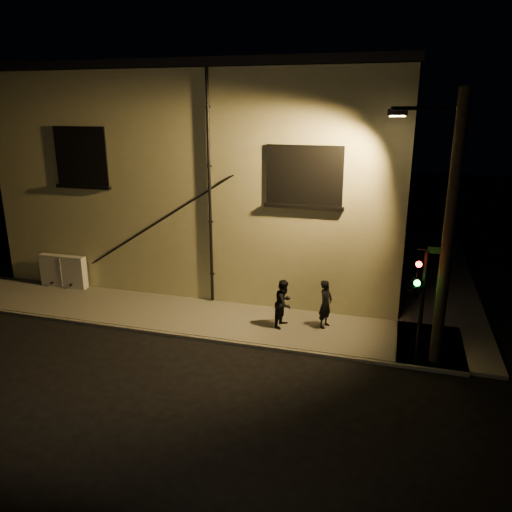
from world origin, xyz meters
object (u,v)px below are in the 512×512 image
(pedestrian_b, at_px, (284,303))
(streetlamp_pole, at_px, (446,228))
(utility_cabinet, at_px, (63,271))
(pedestrian_a, at_px, (326,304))
(traffic_signal, at_px, (416,285))

(pedestrian_b, bearing_deg, streetlamp_pole, -88.28)
(utility_cabinet, relative_size, pedestrian_b, 1.24)
(utility_cabinet, height_order, pedestrian_b, pedestrian_b)
(pedestrian_a, relative_size, streetlamp_pole, 0.21)
(pedestrian_a, relative_size, pedestrian_b, 1.01)
(pedestrian_a, distance_m, traffic_signal, 3.45)
(traffic_signal, relative_size, streetlamp_pole, 0.44)
(utility_cabinet, bearing_deg, streetlamp_pole, -8.92)
(utility_cabinet, xyz_separation_m, streetlamp_pole, (14.19, -2.23, 3.27))
(traffic_signal, distance_m, streetlamp_pole, 1.77)
(pedestrian_b, height_order, streetlamp_pole, streetlamp_pole)
(traffic_signal, bearing_deg, pedestrian_b, 163.53)
(traffic_signal, height_order, streetlamp_pole, streetlamp_pole)
(utility_cabinet, bearing_deg, traffic_signal, -9.98)
(pedestrian_a, height_order, pedestrian_b, pedestrian_a)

